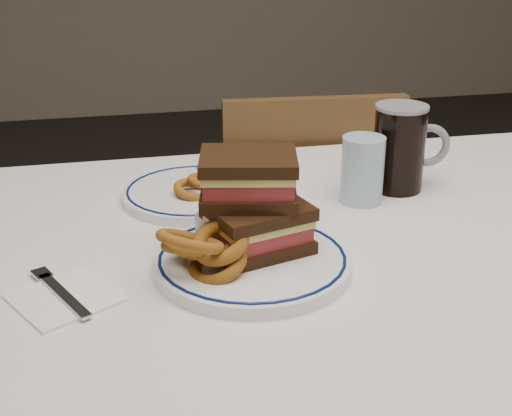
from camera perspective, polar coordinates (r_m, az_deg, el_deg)
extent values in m
cube|color=white|center=(1.07, 5.62, -3.21)|extent=(1.26, 0.86, 0.03)
cylinder|color=#4C3018|center=(1.53, -19.33, -12.23)|extent=(0.06, 0.06, 0.71)
cylinder|color=#4C3018|center=(1.73, 19.06, -7.80)|extent=(0.06, 0.06, 0.71)
cube|color=white|center=(1.48, 0.53, 1.01)|extent=(1.26, 0.01, 0.17)
cube|color=#4C3018|center=(1.80, 3.20, -3.64)|extent=(0.42, 0.42, 0.04)
cylinder|color=#4C3018|center=(2.08, 6.76, -6.43)|extent=(0.03, 0.03, 0.38)
cylinder|color=#4C3018|center=(1.81, 9.37, -11.56)|extent=(0.03, 0.03, 0.38)
cylinder|color=#4C3018|center=(2.03, -2.49, -7.09)|extent=(0.03, 0.03, 0.38)
cylinder|color=#4C3018|center=(1.75, -1.42, -12.55)|extent=(0.03, 0.03, 0.38)
cube|color=#4C3018|center=(1.55, 4.59, 1.13)|extent=(0.39, 0.06, 0.43)
cylinder|color=white|center=(0.97, -0.30, -4.40)|extent=(0.27, 0.27, 0.02)
torus|color=#0A1A4E|center=(0.97, -0.30, -3.92)|extent=(0.26, 0.26, 0.01)
cube|color=black|center=(0.98, 0.22, -2.88)|extent=(0.15, 0.13, 0.02)
cube|color=#9E2E2E|center=(0.97, 0.22, -1.86)|extent=(0.14, 0.12, 0.02)
cube|color=#E0C864|center=(0.97, 0.22, -0.99)|extent=(0.15, 0.13, 0.01)
cube|color=black|center=(0.96, 0.22, -0.23)|extent=(0.15, 0.13, 0.02)
cube|color=black|center=(0.97, -0.60, 1.03)|extent=(0.15, 0.13, 0.02)
cube|color=#9E2E2E|center=(0.96, -0.61, 2.10)|extent=(0.14, 0.12, 0.02)
cube|color=#E0C864|center=(0.95, -0.61, 3.01)|extent=(0.14, 0.12, 0.01)
cube|color=black|center=(0.95, -0.61, 3.80)|extent=(0.15, 0.13, 0.02)
torus|color=brown|center=(0.93, -3.09, -4.48)|extent=(0.09, 0.08, 0.06)
torus|color=brown|center=(0.95, -3.76, -3.03)|extent=(0.09, 0.09, 0.03)
torus|color=brown|center=(0.93, -5.15, -3.15)|extent=(0.09, 0.08, 0.05)
torus|color=brown|center=(0.92, -2.87, -2.70)|extent=(0.09, 0.08, 0.07)
torus|color=brown|center=(0.91, -5.27, -2.66)|extent=(0.10, 0.09, 0.06)
cylinder|color=silver|center=(1.02, -3.30, -1.39)|extent=(0.06, 0.06, 0.03)
cylinder|color=#96020C|center=(1.02, -3.32, -0.82)|extent=(0.05, 0.05, 0.01)
cylinder|color=black|center=(1.24, 11.37, 4.67)|extent=(0.09, 0.09, 0.15)
cylinder|color=gray|center=(1.22, 11.63, 7.92)|extent=(0.09, 0.09, 0.01)
torus|color=gray|center=(1.26, 13.62, 4.89)|extent=(0.08, 0.02, 0.08)
cylinder|color=#A6C5D6|center=(1.18, 8.51, 3.04)|extent=(0.07, 0.07, 0.11)
cylinder|color=white|center=(1.21, -4.91, 1.15)|extent=(0.24, 0.24, 0.02)
torus|color=#0A1A4E|center=(1.20, -4.92, 1.50)|extent=(0.23, 0.23, 0.00)
torus|color=brown|center=(1.18, -5.05, 1.43)|extent=(0.07, 0.07, 0.04)
torus|color=brown|center=(1.19, -3.85, 2.08)|extent=(0.07, 0.07, 0.03)
cube|color=white|center=(0.93, -15.08, -6.97)|extent=(0.16, 0.16, 0.00)
cube|color=#B6B5BA|center=(0.93, -15.11, -6.76)|extent=(0.07, 0.13, 0.00)
cube|color=#B6B5BA|center=(0.99, -16.76, -5.07)|extent=(0.03, 0.04, 0.00)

